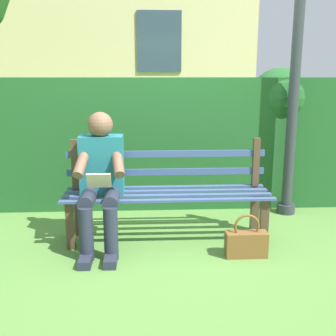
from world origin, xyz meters
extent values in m
plane|color=#517F38|center=(0.00, 0.00, 0.00)|extent=(60.00, 60.00, 0.00)
cube|color=#4C3828|center=(-0.85, 0.16, 0.22)|extent=(0.07, 0.07, 0.43)
cube|color=#4C3828|center=(0.85, 0.16, 0.22)|extent=(0.07, 0.07, 0.43)
cube|color=#4C3828|center=(-0.85, -0.16, 0.22)|extent=(0.07, 0.07, 0.43)
cube|color=#4C3828|center=(0.85, -0.16, 0.22)|extent=(0.07, 0.07, 0.43)
cube|color=#384C7A|center=(0.00, -0.21, 0.44)|extent=(1.86, 0.06, 0.02)
cube|color=#384C7A|center=(0.00, -0.07, 0.44)|extent=(1.86, 0.06, 0.02)
cube|color=#384C7A|center=(0.00, 0.07, 0.44)|extent=(1.86, 0.06, 0.02)
cube|color=#384C7A|center=(0.00, 0.21, 0.44)|extent=(1.86, 0.06, 0.02)
cube|color=#4C3828|center=(-0.85, -0.20, 0.68)|extent=(0.06, 0.06, 0.46)
cube|color=#4C3828|center=(0.85, -0.20, 0.68)|extent=(0.06, 0.06, 0.46)
cube|color=#384C7A|center=(0.00, -0.20, 0.59)|extent=(1.86, 0.02, 0.06)
cube|color=#384C7A|center=(0.00, -0.20, 0.77)|extent=(1.86, 0.02, 0.06)
cube|color=#1E6672|center=(0.58, -0.02, 0.71)|extent=(0.38, 0.22, 0.52)
sphere|color=brown|center=(0.58, 0.00, 1.07)|extent=(0.22, 0.22, 0.22)
cylinder|color=#232838|center=(0.48, 0.19, 0.47)|extent=(0.13, 0.42, 0.13)
cylinder|color=#232838|center=(0.68, 0.19, 0.47)|extent=(0.13, 0.42, 0.13)
cylinder|color=#232838|center=(0.48, 0.40, 0.23)|extent=(0.12, 0.12, 0.45)
cylinder|color=#232838|center=(0.68, 0.40, 0.23)|extent=(0.12, 0.12, 0.45)
cube|color=#232838|center=(0.48, 0.48, 0.04)|extent=(0.10, 0.24, 0.07)
cube|color=#232838|center=(0.68, 0.48, 0.04)|extent=(0.10, 0.24, 0.07)
cylinder|color=brown|center=(0.43, 0.12, 0.77)|extent=(0.14, 0.32, 0.26)
cylinder|color=brown|center=(0.73, 0.12, 0.77)|extent=(0.14, 0.32, 0.26)
cube|color=beige|center=(0.58, 0.24, 0.63)|extent=(0.20, 0.07, 0.13)
cube|color=#1E5123|center=(0.02, -1.19, 0.73)|extent=(4.49, 0.73, 1.46)
sphere|color=#1E5123|center=(-1.33, -1.08, 1.24)|extent=(0.66, 0.66, 0.66)
sphere|color=#1E5123|center=(1.14, -1.27, 1.17)|extent=(0.58, 0.58, 0.58)
cube|color=#334756|center=(-0.09, -5.07, 2.15)|extent=(0.90, 0.04, 1.20)
cube|color=brown|center=(-0.64, 0.40, 0.11)|extent=(0.35, 0.13, 0.21)
torus|color=brown|center=(-0.64, 0.40, 0.26)|extent=(0.21, 0.02, 0.21)
cylinder|color=#2D3338|center=(-1.35, -0.67, 0.05)|extent=(0.20, 0.20, 0.10)
cylinder|color=#2D3338|center=(-1.35, -0.67, 1.61)|extent=(0.11, 0.11, 3.21)
camera|label=1|loc=(0.18, 3.52, 1.49)|focal=43.35mm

